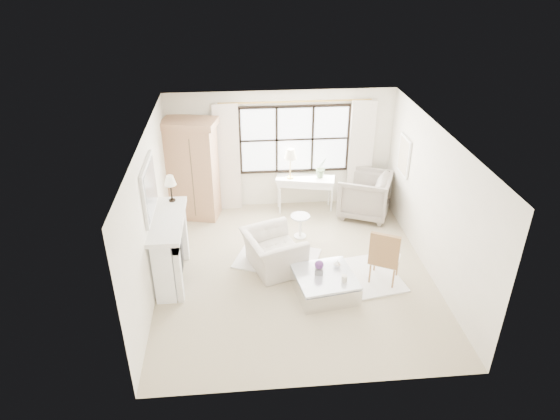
# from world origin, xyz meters

# --- Properties ---
(floor) EXTENTS (5.50, 5.50, 0.00)m
(floor) POSITION_xyz_m (0.00, 0.00, 0.00)
(floor) COLOR #BBAB8B
(floor) RESTS_ON ground
(ceiling) EXTENTS (5.50, 5.50, 0.00)m
(ceiling) POSITION_xyz_m (0.00, 0.00, 2.70)
(ceiling) COLOR white
(ceiling) RESTS_ON ground
(wall_back) EXTENTS (5.00, 0.00, 5.00)m
(wall_back) POSITION_xyz_m (0.00, 2.75, 1.35)
(wall_back) COLOR white
(wall_back) RESTS_ON ground
(wall_front) EXTENTS (5.00, 0.00, 5.00)m
(wall_front) POSITION_xyz_m (0.00, -2.75, 1.35)
(wall_front) COLOR silver
(wall_front) RESTS_ON ground
(wall_left) EXTENTS (0.00, 5.50, 5.50)m
(wall_left) POSITION_xyz_m (-2.50, 0.00, 1.35)
(wall_left) COLOR white
(wall_left) RESTS_ON ground
(wall_right) EXTENTS (0.00, 5.50, 5.50)m
(wall_right) POSITION_xyz_m (2.50, 0.00, 1.35)
(wall_right) COLOR white
(wall_right) RESTS_ON ground
(window_pane) EXTENTS (2.40, 0.02, 1.50)m
(window_pane) POSITION_xyz_m (0.30, 2.73, 1.60)
(window_pane) COLOR silver
(window_pane) RESTS_ON wall_back
(window_frame) EXTENTS (2.50, 0.04, 1.50)m
(window_frame) POSITION_xyz_m (0.30, 2.72, 1.60)
(window_frame) COLOR black
(window_frame) RESTS_ON wall_back
(curtain_rod) EXTENTS (3.30, 0.04, 0.04)m
(curtain_rod) POSITION_xyz_m (0.30, 2.67, 2.47)
(curtain_rod) COLOR #AA823B
(curtain_rod) RESTS_ON wall_back
(curtain_left) EXTENTS (0.55, 0.10, 2.47)m
(curtain_left) POSITION_xyz_m (-1.20, 2.65, 1.24)
(curtain_left) COLOR white
(curtain_left) RESTS_ON ground
(curtain_right) EXTENTS (0.55, 0.10, 2.47)m
(curtain_right) POSITION_xyz_m (1.80, 2.65, 1.24)
(curtain_right) COLOR silver
(curtain_right) RESTS_ON ground
(fireplace) EXTENTS (0.58, 1.66, 1.26)m
(fireplace) POSITION_xyz_m (-2.27, 0.00, 0.65)
(fireplace) COLOR white
(fireplace) RESTS_ON ground
(mirror_frame) EXTENTS (0.05, 1.15, 0.95)m
(mirror_frame) POSITION_xyz_m (-2.47, 0.00, 1.84)
(mirror_frame) COLOR silver
(mirror_frame) RESTS_ON wall_left
(mirror_glass) EXTENTS (0.02, 1.00, 0.80)m
(mirror_glass) POSITION_xyz_m (-2.44, 0.00, 1.84)
(mirror_glass) COLOR silver
(mirror_glass) RESTS_ON wall_left
(art_frame) EXTENTS (0.04, 0.62, 0.82)m
(art_frame) POSITION_xyz_m (2.47, 1.70, 1.55)
(art_frame) COLOR white
(art_frame) RESTS_ON wall_right
(art_canvas) EXTENTS (0.01, 0.52, 0.72)m
(art_canvas) POSITION_xyz_m (2.45, 1.70, 1.55)
(art_canvas) COLOR beige
(art_canvas) RESTS_ON wall_right
(mantel_lamp) EXTENTS (0.22, 0.22, 0.51)m
(mantel_lamp) POSITION_xyz_m (-2.21, 0.66, 1.65)
(mantel_lamp) COLOR black
(mantel_lamp) RESTS_ON fireplace
(armoire) EXTENTS (1.25, 0.93, 2.24)m
(armoire) POSITION_xyz_m (-1.95, 2.35, 1.14)
(armoire) COLOR tan
(armoire) RESTS_ON floor
(console_table) EXTENTS (1.37, 0.73, 0.80)m
(console_table) POSITION_xyz_m (0.52, 2.42, 0.40)
(console_table) COLOR white
(console_table) RESTS_ON floor
(console_lamp) EXTENTS (0.28, 0.28, 0.69)m
(console_lamp) POSITION_xyz_m (0.18, 2.43, 1.36)
(console_lamp) COLOR gold
(console_lamp) RESTS_ON console_table
(orchid_plant) EXTENTS (0.32, 0.31, 0.46)m
(orchid_plant) POSITION_xyz_m (0.87, 2.43, 1.03)
(orchid_plant) COLOR #607C52
(orchid_plant) RESTS_ON console_table
(side_table) EXTENTS (0.40, 0.40, 0.51)m
(side_table) POSITION_xyz_m (0.26, 1.22, 0.33)
(side_table) COLOR white
(side_table) RESTS_ON floor
(rug_left) EXTENTS (1.83, 1.57, 0.03)m
(rug_left) POSITION_xyz_m (-0.29, 0.44, 0.01)
(rug_left) COLOR white
(rug_left) RESTS_ON floor
(rug_right) EXTENTS (1.88, 1.54, 0.03)m
(rug_right) POSITION_xyz_m (1.04, -0.34, 0.02)
(rug_right) COLOR white
(rug_right) RESTS_ON floor
(club_armchair) EXTENTS (1.28, 1.37, 0.73)m
(club_armchair) POSITION_xyz_m (-0.39, 0.16, 0.36)
(club_armchair) COLOR beige
(club_armchair) RESTS_ON floor
(wingback_chair) EXTENTS (1.41, 1.39, 0.98)m
(wingback_chair) POSITION_xyz_m (1.81, 2.06, 0.49)
(wingback_chair) COLOR gray
(wingback_chair) RESTS_ON floor
(french_chair) EXTENTS (0.65, 0.65, 1.08)m
(french_chair) POSITION_xyz_m (1.57, -0.44, 0.31)
(french_chair) COLOR #AA7947
(french_chair) RESTS_ON floor
(coffee_table) EXTENTS (1.14, 1.14, 0.38)m
(coffee_table) POSITION_xyz_m (0.45, -0.69, 0.18)
(coffee_table) COLOR silver
(coffee_table) RESTS_ON floor
(planter_box) EXTENTS (0.16, 0.16, 0.11)m
(planter_box) POSITION_xyz_m (0.35, -0.63, 0.43)
(planter_box) COLOR slate
(planter_box) RESTS_ON coffee_table
(planter_flowers) EXTENTS (0.16, 0.16, 0.16)m
(planter_flowers) POSITION_xyz_m (0.35, -0.63, 0.57)
(planter_flowers) COLOR #5B2D72
(planter_flowers) RESTS_ON planter_box
(pillar_candle) EXTENTS (0.10, 0.10, 0.12)m
(pillar_candle) POSITION_xyz_m (0.74, -0.90, 0.44)
(pillar_candle) COLOR beige
(pillar_candle) RESTS_ON coffee_table
(coffee_vase) EXTENTS (0.16, 0.16, 0.14)m
(coffee_vase) POSITION_xyz_m (0.70, -0.47, 0.45)
(coffee_vase) COLOR white
(coffee_vase) RESTS_ON coffee_table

